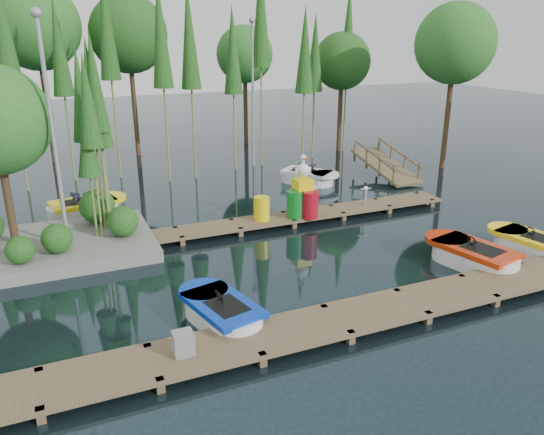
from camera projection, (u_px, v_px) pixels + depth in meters
name	position (u px, v px, depth m)	size (l,w,h in m)	color
ground_plane	(264.00, 258.00, 16.39)	(90.00, 90.00, 0.00)	#1C2D34
near_dock	(337.00, 320.00, 12.42)	(18.00, 1.50, 0.50)	brown
far_dock	(263.00, 221.00, 18.85)	(15.00, 1.20, 0.50)	brown
island	(26.00, 153.00, 15.82)	(6.20, 4.20, 6.75)	slate
tree_screen	(125.00, 43.00, 22.75)	(34.42, 18.53, 10.31)	#402D1B
lamp_island	(51.00, 119.00, 15.07)	(0.30, 0.30, 7.25)	gray
lamp_rear	(253.00, 82.00, 25.98)	(0.30, 0.30, 7.25)	gray
ramp	(386.00, 165.00, 25.18)	(1.50, 3.94, 1.49)	brown
boat_blue	(221.00, 313.00, 12.68)	(1.83, 2.95, 0.92)	white
boat_red	(472.00, 256.00, 15.79)	(2.00, 3.22, 1.01)	white
boat_yellow_near	(531.00, 245.00, 16.71)	(1.82, 2.96, 0.93)	white
boat_yellow_far	(85.00, 208.00, 19.99)	(3.18, 1.94, 1.48)	white
boat_white_far	(308.00, 177.00, 24.31)	(2.70, 2.97, 1.32)	white
utility_cabinet	(183.00, 343.00, 10.94)	(0.42, 0.36, 0.51)	gray
yellow_barrel	(262.00, 208.00, 18.67)	(0.56, 0.56, 0.84)	yellow
drum_cluster	(304.00, 198.00, 19.05)	(1.30, 1.19, 2.24)	#0C7420
seagull_post	(366.00, 192.00, 20.25)	(0.46, 0.25, 0.74)	gray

